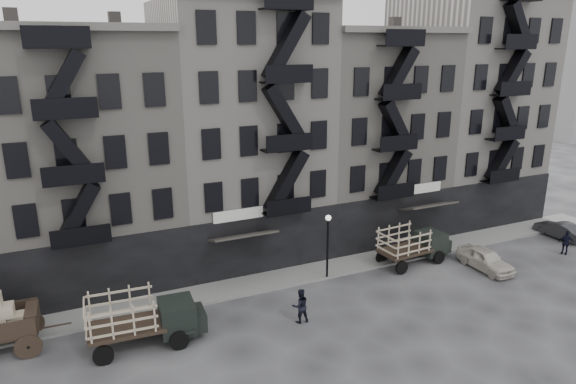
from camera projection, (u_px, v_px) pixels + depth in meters
name	position (u px, v px, depth m)	size (l,w,h in m)	color
ground	(303.00, 307.00, 29.09)	(140.00, 140.00, 0.00)	#38383A
sidewalk	(276.00, 279.00, 32.34)	(55.00, 2.50, 0.15)	slate
building_midwest	(87.00, 159.00, 31.52)	(10.00, 11.35, 16.20)	gray
building_center	(240.00, 132.00, 35.23)	(10.00, 11.35, 18.20)	#ADA99F
building_mideast	(363.00, 135.00, 39.51)	(10.00, 11.35, 16.20)	gray
building_east	(465.00, 109.00, 43.07)	(10.00, 11.35, 19.20)	#ADA99F
lamp_post	(328.00, 238.00, 31.76)	(0.36, 0.36, 4.28)	black
stake_truck_west	(143.00, 315.00, 25.12)	(5.74, 2.65, 2.82)	black
stake_truck_east	(414.00, 242.00, 34.49)	(5.40, 2.54, 2.64)	black
car_east	(485.00, 259.00, 33.76)	(1.66, 4.13, 1.41)	beige
car_far	(560.00, 230.00, 39.15)	(1.34, 3.84, 1.26)	#242427
pedestrian_mid	(300.00, 306.00, 27.33)	(0.93, 0.72, 1.91)	black
policeman	(566.00, 243.00, 36.02)	(1.02, 0.43, 1.74)	black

